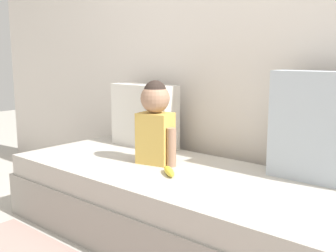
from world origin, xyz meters
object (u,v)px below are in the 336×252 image
(throw_pillow_right, at_px, (329,128))
(banana, at_px, (169,171))
(toddler, at_px, (155,121))
(throw_pillow_left, at_px, (144,116))
(couch, at_px, (187,208))

(throw_pillow_right, xyz_separation_m, banana, (-0.70, -0.42, -0.26))
(throw_pillow_right, bearing_deg, toddler, -162.86)
(throw_pillow_left, bearing_deg, throw_pillow_right, 0.00)
(toddler, bearing_deg, throw_pillow_right, 17.14)
(couch, distance_m, toddler, 0.55)
(couch, distance_m, throw_pillow_left, 0.84)
(couch, bearing_deg, throw_pillow_right, 27.24)
(throw_pillow_right, bearing_deg, banana, -148.90)
(couch, height_order, banana, banana)
(toddler, distance_m, banana, 0.36)
(toddler, xyz_separation_m, banana, (0.22, -0.14, -0.24))
(toddler, bearing_deg, throw_pillow_left, 141.97)
(couch, xyz_separation_m, toddler, (-0.28, 0.05, 0.47))
(banana, bearing_deg, throw_pillow_left, 144.38)
(throw_pillow_right, distance_m, banana, 0.86)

